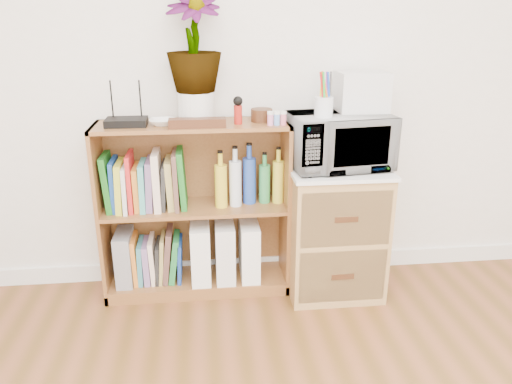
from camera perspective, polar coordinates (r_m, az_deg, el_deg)
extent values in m
cube|color=white|center=(3.04, 0.10, -8.28)|extent=(4.00, 0.02, 0.10)
cube|color=brown|center=(2.72, -6.93, -2.05)|extent=(1.00, 0.30, 0.95)
cube|color=#9E7542|center=(2.78, 8.83, -4.38)|extent=(0.50, 0.45, 0.70)
imported|color=white|center=(2.61, 9.47, 5.78)|extent=(0.54, 0.40, 0.28)
cylinder|color=silver|center=(2.48, 7.75, 9.62)|extent=(0.09, 0.09, 0.10)
cube|color=silver|center=(2.68, 11.95, 11.19)|extent=(0.25, 0.21, 0.20)
cube|color=black|center=(2.58, -14.58, 7.75)|extent=(0.20, 0.14, 0.04)
imported|color=white|center=(2.55, -10.65, 7.86)|extent=(0.13, 0.13, 0.03)
cylinder|color=silver|center=(2.58, -6.85, 9.59)|extent=(0.18, 0.18, 0.16)
imported|color=#2E7332|center=(2.55, -7.15, 16.64)|extent=(0.27, 0.27, 0.48)
cube|color=#36190E|center=(2.48, -6.73, 7.85)|extent=(0.28, 0.07, 0.04)
cylinder|color=#A21B13|center=(2.54, -2.07, 8.82)|extent=(0.04, 0.04, 0.09)
cylinder|color=#3B1E10|center=(2.60, 0.65, 8.78)|extent=(0.11, 0.11, 0.06)
cube|color=#D1748A|center=(2.51, 2.39, 8.21)|extent=(0.10, 0.04, 0.05)
cube|color=gray|center=(2.86, -14.73, -7.16)|extent=(0.09, 0.23, 0.29)
cube|color=white|center=(2.80, -6.35, -6.68)|extent=(0.10, 0.26, 0.33)
cube|color=silver|center=(2.81, -3.59, -6.57)|extent=(0.10, 0.26, 0.33)
cube|color=white|center=(2.82, -0.79, -6.52)|extent=(0.10, 0.26, 0.32)
cube|color=#1C6B1D|center=(2.70, -16.55, 1.04)|extent=(0.05, 0.20, 0.30)
cube|color=#194297|center=(2.70, -15.88, 0.80)|extent=(0.03, 0.20, 0.27)
cube|color=gold|center=(2.70, -15.22, 0.74)|extent=(0.04, 0.20, 0.26)
cube|color=silver|center=(2.70, -14.57, 0.60)|extent=(0.03, 0.20, 0.24)
cube|color=red|center=(2.68, -14.08, 1.20)|extent=(0.02, 0.20, 0.30)
cube|color=orange|center=(2.69, -13.42, 0.50)|extent=(0.03, 0.20, 0.23)
cube|color=teal|center=(2.68, -12.75, 0.75)|extent=(0.03, 0.20, 0.25)
cube|color=slate|center=(2.68, -12.01, 0.90)|extent=(0.04, 0.20, 0.27)
cube|color=beige|center=(2.67, -11.21, 1.39)|extent=(0.04, 0.20, 0.31)
cube|color=#272727|center=(2.67, -10.46, 0.71)|extent=(0.03, 0.20, 0.24)
cube|color=#A8974D|center=(2.67, -9.79, 0.96)|extent=(0.04, 0.20, 0.26)
cube|color=brown|center=(2.66, -9.11, 1.41)|extent=(0.03, 0.20, 0.30)
cube|color=#1E7222|center=(2.66, -8.46, 1.50)|extent=(0.04, 0.20, 0.31)
cylinder|color=gold|center=(2.66, -4.07, 1.53)|extent=(0.07, 0.07, 0.30)
cylinder|color=silver|center=(2.66, -2.40, 1.79)|extent=(0.07, 0.07, 0.32)
cylinder|color=#254AAD|center=(2.66, -0.73, 1.91)|extent=(0.07, 0.07, 0.32)
cylinder|color=#35924C|center=(2.68, 1.02, 1.44)|extent=(0.06, 0.06, 0.27)
cylinder|color=gold|center=(2.69, 2.56, 1.79)|extent=(0.06, 0.06, 0.30)
cube|color=orange|center=(2.86, -13.56, -7.39)|extent=(0.03, 0.19, 0.26)
cube|color=teal|center=(2.86, -12.97, -7.66)|extent=(0.03, 0.19, 0.23)
cube|color=slate|center=(2.86, -12.32, -7.66)|extent=(0.03, 0.19, 0.23)
cube|color=beige|center=(2.85, -11.68, -7.47)|extent=(0.03, 0.19, 0.25)
cube|color=black|center=(2.85, -11.12, -7.70)|extent=(0.03, 0.19, 0.22)
cube|color=#A08E4A|center=(2.84, -10.65, -7.32)|extent=(0.04, 0.19, 0.26)
cube|color=brown|center=(2.83, -10.06, -7.00)|extent=(0.07, 0.19, 0.30)
cube|color=#1F7636|center=(2.84, -9.31, -7.34)|extent=(0.07, 0.19, 0.26)
cube|color=navy|center=(2.84, -8.68, -7.56)|extent=(0.03, 0.19, 0.23)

